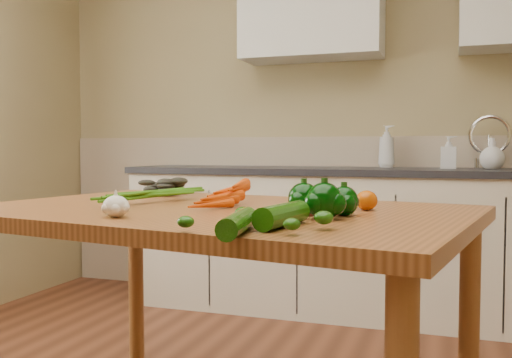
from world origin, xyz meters
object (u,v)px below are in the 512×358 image
Objects in this scene: tomato_b at (344,198)px; zucchini_b at (238,223)px; soap_bottle_a at (387,146)px; soap_bottle_c at (492,154)px; pepper_a at (304,199)px; pepper_b at (344,201)px; table at (216,236)px; pepper_c at (324,201)px; garlic_bulb at (116,206)px; tomato_a at (319,196)px; soap_bottle_b at (449,152)px; zucchini_a at (282,215)px; leafy_greens at (163,181)px; carrot_bunch at (202,194)px; tomato_c at (367,200)px.

zucchini_b is at bearing -101.06° from tomato_b.
soap_bottle_c is at bearing -78.46° from soap_bottle_a.
pepper_a is 0.25m from tomato_b.
soap_bottle_c reaches higher than pepper_b.
pepper_c reaches higher than table.
table is 20.82× the size of pepper_b.
soap_bottle_c is at bearing 74.34° from zucchini_b.
tomato_b is at bearing 90.20° from pepper_c.
tomato_a is (0.46, 0.46, 0.00)m from garlic_bulb.
soap_bottle_b reaches higher than zucchini_a.
pepper_c is at bearing 68.80° from zucchini_b.
table is 7.68× the size of leafy_greens.
soap_bottle_a is (0.32, 2.02, 0.30)m from table.
soap_bottle_c is at bearing 63.81° from garlic_bulb.
zucchini_a is at bearing -157.41° from soap_bottle_a.
leafy_greens is at bearing 144.17° from carrot_bunch.
zucchini_a reaches higher than table.
table is at bearing 161.04° from soap_bottle_b.
soap_bottle_b is 2.73× the size of garlic_bulb.
soap_bottle_b reaches higher than table.
tomato_b is 0.28× the size of zucchini_b.
pepper_a is 1.36× the size of tomato_c.
garlic_bulb is (-0.09, -0.38, -0.01)m from carrot_bunch.
carrot_bunch is 4.04× the size of garlic_bulb.
carrot_bunch reaches higher than zucchini_b.
leafy_greens is 0.93× the size of zucchini_b.
soap_bottle_c reaches higher than pepper_a.
tomato_b is (0.39, 0.13, 0.12)m from table.
pepper_a is (0.39, -0.16, 0.01)m from carrot_bunch.
soap_bottle_a is 1.37× the size of soap_bottle_b.
tomato_a is 0.50m from zucchini_a.
carrot_bunch is (-0.07, 0.06, 0.13)m from table.
garlic_bulb is at bearing -92.36° from carrot_bunch.
zucchini_b is at bearing -111.20° from pepper_c.
tomato_a is at bearing -20.19° from leafy_greens.
leafy_greens is at bearing 149.79° from pepper_b.
pepper_b is 0.85× the size of pepper_c.
soap_bottle_c is 0.63× the size of carrot_bunch.
table is 2.04m from soap_bottle_b.
tomato_b is at bearing 38.72° from soap_bottle_c.
zucchini_b is (0.66, -0.90, -0.03)m from leafy_greens.
soap_bottle_a reaches higher than tomato_b.
garlic_bulb is 0.71m from tomato_b.
table is at bearing 117.65° from zucchini_b.
soap_bottle_b is 0.24m from soap_bottle_c.
soap_bottle_b is 2.05m from pepper_a.
tomato_a is (0.70, -0.26, -0.02)m from leafy_greens.
tomato_a is at bearing 36.17° from soap_bottle_c.
pepper_a reaches higher than garlic_bulb.
soap_bottle_b reaches higher than soap_bottle_c.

